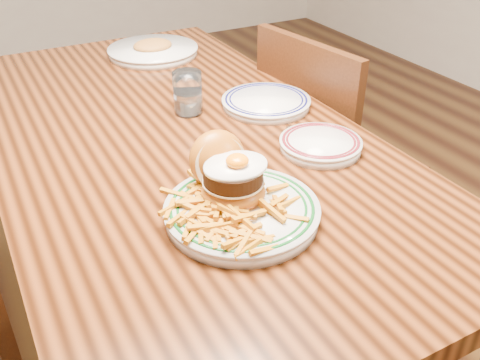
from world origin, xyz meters
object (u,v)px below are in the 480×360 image
chair_right (327,158)px  main_plate (238,197)px  side_plate (321,144)px  table (176,163)px

chair_right → main_plate: same height
chair_right → main_plate: (-0.58, -0.47, 0.31)m
chair_right → side_plate: 0.54m
table → chair_right: size_ratio=1.80×
main_plate → side_plate: size_ratio=1.52×
main_plate → side_plate: 0.32m
table → chair_right: chair_right is taller
side_plate → chair_right: bearing=64.8°
main_plate → side_plate: bearing=26.2°
chair_right → main_plate: size_ratio=2.95×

